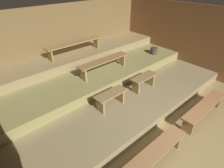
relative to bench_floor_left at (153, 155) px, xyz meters
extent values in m
cube|color=olive|center=(1.00, 1.96, -0.36)|extent=(7.17, 6.05, 0.08)
cube|color=brown|center=(1.00, 4.62, 0.82)|extent=(7.17, 0.06, 2.28)
cube|color=brown|center=(4.21, 1.96, 0.82)|extent=(0.06, 6.05, 2.28)
cube|color=olive|center=(1.00, 2.57, -0.18)|extent=(6.37, 4.05, 0.27)
cube|color=olive|center=(1.00, 3.33, 0.09)|extent=(6.37, 2.52, 0.27)
cube|color=olive|center=(1.00, 4.00, 0.37)|extent=(6.37, 1.18, 0.27)
cube|color=olive|center=(0.00, 0.00, 0.06)|extent=(1.70, 0.31, 0.04)
cube|color=olive|center=(0.73, 0.00, -0.14)|extent=(0.05, 0.25, 0.36)
cube|color=#8D5F39|center=(2.00, 0.00, 0.06)|extent=(1.70, 0.31, 0.04)
cube|color=olive|center=(1.27, 0.00, -0.14)|extent=(0.05, 0.25, 0.36)
cube|color=olive|center=(2.73, 0.00, -0.14)|extent=(0.05, 0.25, 0.36)
cube|color=olive|center=(0.39, 1.60, 0.34)|extent=(0.84, 0.31, 0.04)
cube|color=olive|center=(0.07, 1.60, 0.14)|extent=(0.05, 0.25, 0.36)
cube|color=olive|center=(0.71, 1.60, 0.14)|extent=(0.05, 0.25, 0.36)
cube|color=olive|center=(1.61, 1.60, 0.34)|extent=(0.84, 0.31, 0.04)
cube|color=olive|center=(1.29, 1.60, 0.14)|extent=(0.05, 0.25, 0.36)
cube|color=olive|center=(1.93, 1.60, 0.14)|extent=(0.05, 0.25, 0.36)
cube|color=olive|center=(1.11, 2.71, 0.61)|extent=(1.71, 0.31, 0.04)
cube|color=olive|center=(0.37, 2.71, 0.41)|extent=(0.05, 0.25, 0.36)
cube|color=olive|center=(1.84, 2.71, 0.41)|extent=(0.05, 0.25, 0.36)
cube|color=olive|center=(0.89, 3.91, 0.88)|extent=(1.95, 0.31, 0.04)
cube|color=olive|center=(0.04, 3.91, 0.68)|extent=(0.05, 0.25, 0.36)
cube|color=olive|center=(1.74, 3.91, 0.68)|extent=(0.05, 0.25, 0.36)
cylinder|color=#332D28|center=(3.37, 2.60, 0.35)|extent=(0.25, 0.25, 0.24)
camera|label=1|loc=(-1.98, -1.10, 2.82)|focal=29.39mm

